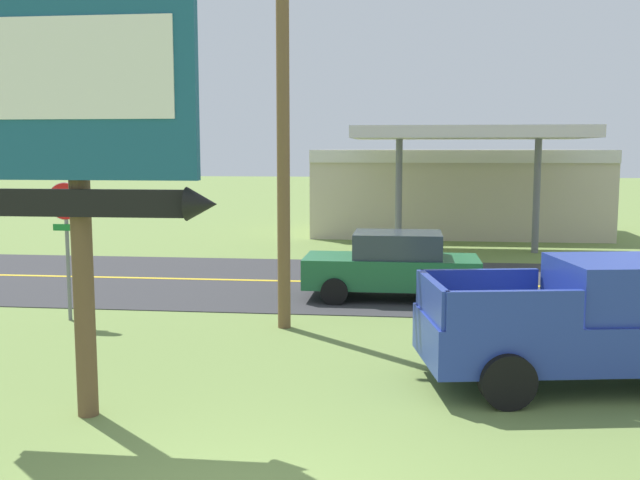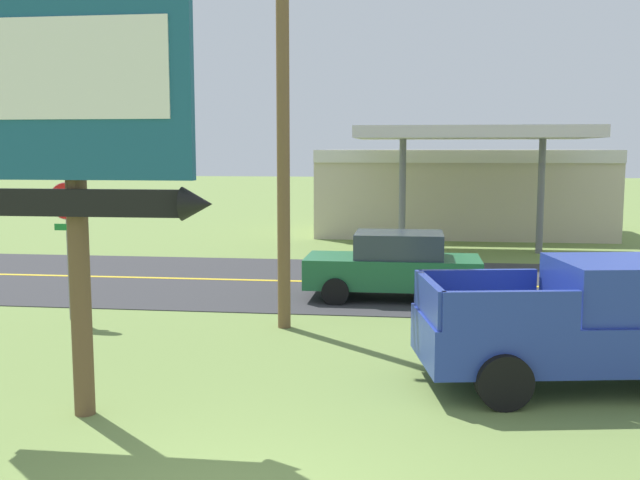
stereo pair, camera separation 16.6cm
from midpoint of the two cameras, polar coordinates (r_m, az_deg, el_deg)
road_asphalt at (r=20.15m, az=2.04°, el=-3.32°), size 140.00×8.00×0.02m
road_centre_line at (r=20.15m, az=2.04°, el=-3.28°), size 126.00×0.20×0.01m
motel_sign at (r=10.14m, az=-18.11°, el=8.26°), size 3.60×0.54×5.83m
stop_sign at (r=16.42m, az=-18.70°, el=1.05°), size 0.80×0.08×2.95m
utility_pole at (r=14.84m, az=-2.57°, el=11.70°), size 1.88×0.26×9.08m
gas_station at (r=32.13m, az=11.00°, el=3.91°), size 12.00×11.50×4.40m
pickup_blue_parked_on_lawn at (r=12.14m, az=20.84°, el=-6.14°), size 5.46×2.90×1.96m
car_green_near_lane at (r=17.96m, az=6.03°, el=-1.97°), size 4.20×2.00×1.64m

